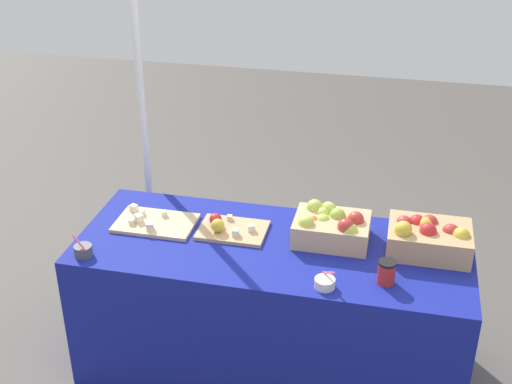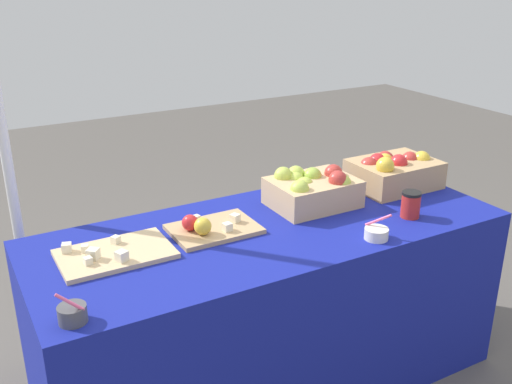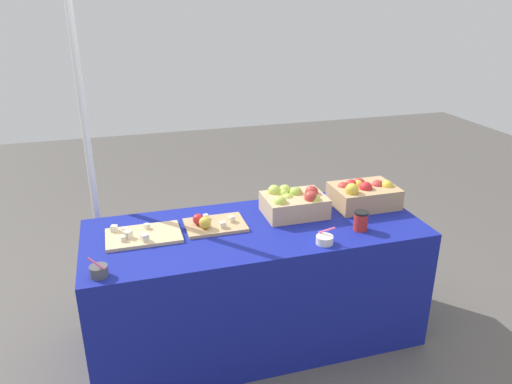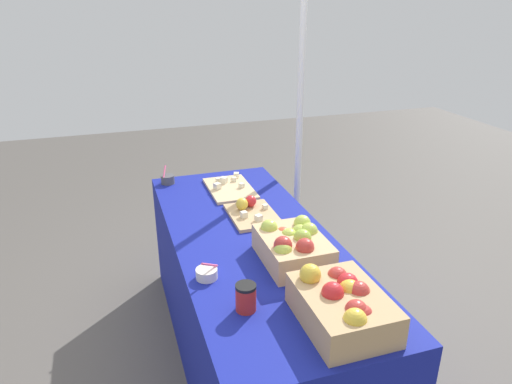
% 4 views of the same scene
% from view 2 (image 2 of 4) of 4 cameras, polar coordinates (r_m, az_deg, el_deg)
% --- Properties ---
extents(ground_plane, '(10.00, 10.00, 0.00)m').
position_cam_2_polar(ground_plane, '(2.74, 1.32, -17.60)').
color(ground_plane, '#56514C').
extents(table, '(1.90, 0.76, 0.74)m').
position_cam_2_polar(table, '(2.52, 1.39, -11.04)').
color(table, navy).
rests_on(table, ground_plane).
extents(apple_crate_left, '(0.38, 0.29, 0.18)m').
position_cam_2_polar(apple_crate_left, '(2.81, 13.23, 2.01)').
color(apple_crate_left, tan).
rests_on(apple_crate_left, table).
extents(apple_crate_middle, '(0.36, 0.27, 0.17)m').
position_cam_2_polar(apple_crate_middle, '(2.53, 5.45, 0.30)').
color(apple_crate_middle, tan).
rests_on(apple_crate_middle, table).
extents(cutting_board_front, '(0.34, 0.24, 0.09)m').
position_cam_2_polar(cutting_board_front, '(2.29, -4.50, -3.46)').
color(cutting_board_front, tan).
rests_on(cutting_board_front, table).
extents(cutting_board_back, '(0.40, 0.26, 0.06)m').
position_cam_2_polar(cutting_board_back, '(2.17, -13.66, -5.84)').
color(cutting_board_back, '#D1B284').
rests_on(cutting_board_back, table).
extents(sample_bowl_near, '(0.09, 0.09, 0.11)m').
position_cam_2_polar(sample_bowl_near, '(1.82, -17.40, -11.21)').
color(sample_bowl_near, '#4C4C51').
rests_on(sample_bowl_near, table).
extents(sample_bowl_mid, '(0.09, 0.10, 0.10)m').
position_cam_2_polar(sample_bowl_mid, '(2.28, 11.61, -3.94)').
color(sample_bowl_mid, silver).
rests_on(sample_bowl_mid, table).
extents(coffee_cup, '(0.08, 0.08, 0.11)m').
position_cam_2_polar(coffee_cup, '(2.49, 14.79, -1.18)').
color(coffee_cup, red).
rests_on(coffee_cup, table).
extents(tent_pole, '(0.04, 0.04, 1.94)m').
position_cam_2_polar(tent_pole, '(2.56, -22.99, 2.60)').
color(tent_pole, white).
rests_on(tent_pole, ground_plane).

